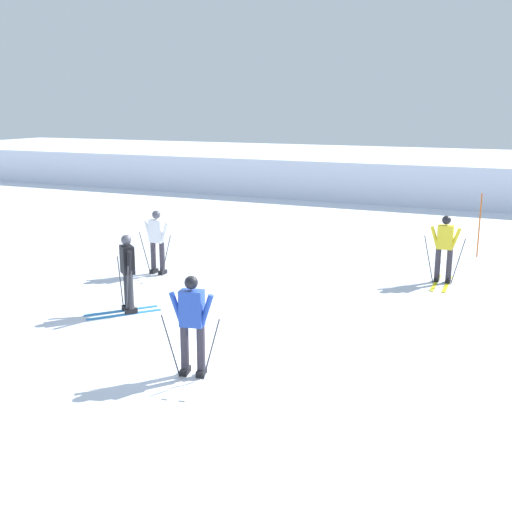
{
  "coord_description": "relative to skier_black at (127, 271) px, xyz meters",
  "views": [
    {
      "loc": [
        5.46,
        -10.02,
        4.35
      ],
      "look_at": [
        -0.51,
        3.14,
        0.9
      ],
      "focal_mm": 44.18,
      "sensor_mm": 36.0,
      "label": 1
    }
  ],
  "objects": [
    {
      "name": "skier_black",
      "position": [
        0.0,
        0.0,
        0.0
      ],
      "size": [
        1.33,
        1.45,
        1.71
      ],
      "color": "#237AC6",
      "rests_on": "ground"
    },
    {
      "name": "far_snow_ridge",
      "position": [
        2.4,
        20.29,
        0.01
      ],
      "size": [
        80.0,
        6.2,
        1.84
      ],
      "primitive_type": "cube",
      "color": "silver",
      "rests_on": "ground"
    },
    {
      "name": "trail_marker_pole",
      "position": [
        6.34,
        8.52,
        0.03
      ],
      "size": [
        0.04,
        0.04,
        1.89
      ],
      "primitive_type": "cylinder",
      "color": "#C65614",
      "rests_on": "ground"
    },
    {
      "name": "skier_blue",
      "position": [
        2.92,
        -2.3,
        -0.0
      ],
      "size": [
        0.99,
        1.64,
        1.71
      ],
      "color": "silver",
      "rests_on": "ground"
    },
    {
      "name": "skier_white",
      "position": [
        -1.17,
        2.94,
        -0.0
      ],
      "size": [
        1.0,
        1.61,
        1.71
      ],
      "color": "silver",
      "rests_on": "ground"
    },
    {
      "name": "ground_plane",
      "position": [
        2.4,
        -0.66,
        -0.92
      ],
      "size": [
        120.0,
        120.0,
        0.0
      ],
      "primitive_type": "plane",
      "color": "silver"
    },
    {
      "name": "skier_yellow",
      "position": [
        5.82,
        5.23,
        0.0
      ],
      "size": [
        1.0,
        1.61,
        1.71
      ],
      "color": "gold",
      "rests_on": "ground"
    }
  ]
}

